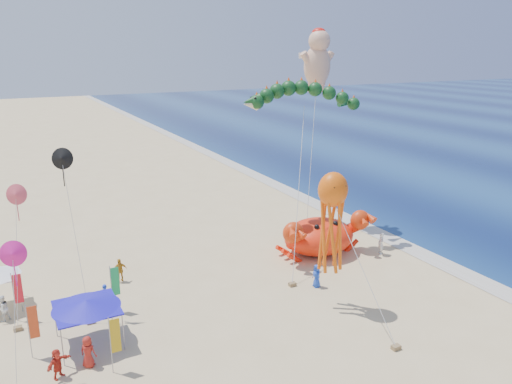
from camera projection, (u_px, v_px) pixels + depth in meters
ground at (293, 281)px, 36.13m from camera, size 320.00×320.00×0.00m
foam_strip at (416, 251)px, 41.45m from camera, size 320.00×320.00×0.00m
crab_inflatable at (320, 235)px, 40.71m from camera, size 8.09×4.98×3.54m
dragon_kite at (303, 100)px, 40.02m from camera, size 10.49×8.07×13.42m
cherub_kite at (318, 58)px, 44.29m from camera, size 5.51×6.18×17.99m
octopus_kite at (332, 214)px, 31.03m from camera, size 1.92×6.93×9.00m
canopy_blue at (86, 304)px, 27.92m from camera, size 3.77×3.77×2.71m
feather_flags at (69, 307)px, 28.56m from camera, size 6.06×8.05×3.20m
beachgoers at (114, 302)px, 31.36m from camera, size 29.71×10.46×1.83m
small_kites at (34, 215)px, 28.02m from camera, size 4.67×10.89×10.65m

